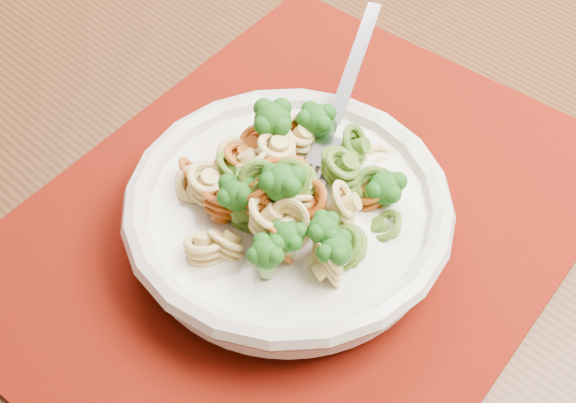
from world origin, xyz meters
TOP-DOWN VIEW (x-y plane):
  - dining_table at (-0.48, 0.04)m, footprint 1.72×1.35m
  - placemat at (-0.46, -0.07)m, footprint 0.57×0.51m
  - pasta_bowl at (-0.47, -0.08)m, footprint 0.24×0.24m
  - pasta_broccoli_heap at (-0.47, -0.08)m, footprint 0.20×0.20m
  - fork at (-0.43, -0.05)m, footprint 0.16×0.13m

SIDE VIEW (x-z plane):
  - dining_table at x=-0.48m, z-range 0.28..1.01m
  - placemat at x=-0.46m, z-range 0.73..0.73m
  - pasta_bowl at x=-0.47m, z-range 0.74..0.79m
  - fork at x=-0.43m, z-range 0.74..0.82m
  - pasta_broccoli_heap at x=-0.47m, z-range 0.75..0.81m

